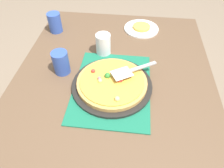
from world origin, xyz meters
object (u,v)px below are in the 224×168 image
at_px(pizza, 112,82).
at_px(cup_far, 103,44).
at_px(pizza_pan, 112,85).
at_px(served_slice_right, 141,27).
at_px(cup_corner, 55,23).
at_px(plate_far_right, 141,29).
at_px(cup_near, 61,63).
at_px(pizza_server, 131,71).

distance_m(pizza, cup_far, 0.27).
bearing_deg(pizza_pan, served_slice_right, 166.09).
bearing_deg(cup_corner, served_slice_right, 98.67).
xyz_separation_m(pizza_pan, pizza, (-0.00, 0.00, 0.02)).
bearing_deg(pizza, plate_far_right, 166.10).
distance_m(cup_near, cup_corner, 0.39).
xyz_separation_m(cup_corner, pizza_server, (0.39, 0.49, 0.01)).
relative_size(pizza, plate_far_right, 1.50).
xyz_separation_m(plate_far_right, pizza_server, (0.48, -0.05, 0.06)).
bearing_deg(cup_corner, pizza_pan, 42.59).
xyz_separation_m(plate_far_right, cup_corner, (0.08, -0.54, 0.06)).
height_order(cup_near, cup_far, same).
distance_m(plate_far_right, cup_corner, 0.55).
xyz_separation_m(pizza_pan, plate_far_right, (-0.53, 0.13, -0.01)).
bearing_deg(cup_far, pizza_pan, 16.95).
bearing_deg(plate_far_right, pizza_pan, -13.91).
relative_size(pizza, cup_corner, 2.75).
bearing_deg(pizza_pan, pizza_server, 121.44).
relative_size(pizza_pan, served_slice_right, 3.45).
bearing_deg(pizza, cup_corner, -137.39).
bearing_deg(served_slice_right, plate_far_right, 0.00).
relative_size(pizza_pan, cup_far, 3.17).
height_order(cup_corner, pizza_server, cup_corner).
relative_size(served_slice_right, cup_near, 0.92).
relative_size(served_slice_right, cup_far, 0.92).
xyz_separation_m(served_slice_right, cup_far, (0.27, -0.21, 0.04)).
height_order(served_slice_right, cup_near, cup_near).
bearing_deg(pizza_server, cup_near, -94.65).
relative_size(pizza_pan, plate_far_right, 1.73).
bearing_deg(pizza_server, pizza_pan, -58.56).
bearing_deg(cup_corner, pizza_server, 51.35).
height_order(pizza_pan, pizza_server, pizza_server).
height_order(pizza, cup_far, cup_far).
distance_m(plate_far_right, cup_near, 0.60).
xyz_separation_m(pizza, pizza_server, (-0.05, 0.08, 0.04)).
relative_size(pizza, served_slice_right, 3.00).
relative_size(pizza, cup_far, 2.75).
distance_m(pizza_pan, cup_corner, 0.61).
distance_m(cup_far, pizza_server, 0.26).
height_order(plate_far_right, pizza_server, pizza_server).
xyz_separation_m(served_slice_right, cup_near, (0.45, -0.39, 0.04)).
height_order(plate_far_right, cup_near, cup_near).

